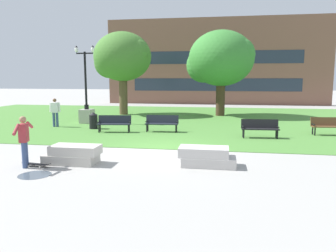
{
  "coord_description": "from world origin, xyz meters",
  "views": [
    {
      "loc": [
        2.56,
        -13.08,
        2.94
      ],
      "look_at": [
        0.65,
        -1.4,
        1.2
      ],
      "focal_mm": 35.0,
      "sensor_mm": 36.0,
      "label": 1
    }
  ],
  "objects": [
    {
      "name": "tree_near_left",
      "position": [
        2.4,
        12.84,
        4.37
      ],
      "size": [
        5.25,
        5.0,
        6.54
      ],
      "color": "#42301E",
      "rests_on": "grass_lawn"
    },
    {
      "name": "park_bench_near_left",
      "position": [
        -0.64,
        4.41,
        0.54
      ],
      "size": [
        1.82,
        0.59,
        0.9
      ],
      "color": "#1E232D",
      "rests_on": "grass_lawn"
    },
    {
      "name": "tree_near_right",
      "position": [
        -5.32,
        12.41,
        4.54
      ],
      "size": [
        4.77,
        4.55,
        6.53
      ],
      "color": "brown",
      "rests_on": "grass_lawn"
    },
    {
      "name": "puddle",
      "position": [
        -3.03,
        -4.2,
        0.0
      ],
      "size": [
        0.99,
        0.99,
        0.01
      ],
      "primitive_type": "cylinder",
      "color": "#47515B",
      "rests_on": "ground"
    },
    {
      "name": "trash_bin",
      "position": [
        -4.77,
        4.81,
        0.5
      ],
      "size": [
        0.49,
        0.49,
        0.96
      ],
      "color": "black",
      "rests_on": "grass_lawn"
    },
    {
      "name": "skateboard",
      "position": [
        -3.51,
        -3.3,
        0.09
      ],
      "size": [
        1.04,
        0.33,
        0.14
      ],
      "color": "black",
      "rests_on": "ground"
    },
    {
      "name": "park_bench_far_left",
      "position": [
        4.46,
        3.37,
        0.54
      ],
      "size": [
        1.82,
        0.62,
        0.9
      ],
      "color": "black",
      "rests_on": "grass_lawn"
    },
    {
      "name": "grass_lawn",
      "position": [
        0.0,
        10.0,
        0.01
      ],
      "size": [
        40.0,
        20.0,
        0.02
      ],
      "primitive_type": "cube",
      "color": "#4C8438",
      "rests_on": "ground"
    },
    {
      "name": "park_bench_near_right",
      "position": [
        8.08,
        4.78,
        0.54
      ],
      "size": [
        1.84,
        0.71,
        0.9
      ],
      "color": "brown",
      "rests_on": "grass_lawn"
    },
    {
      "name": "concrete_block_center",
      "position": [
        -2.48,
        -2.69,
        0.31
      ],
      "size": [
        1.91,
        0.9,
        0.64
      ],
      "color": "#B2ADA3",
      "rests_on": "ground"
    },
    {
      "name": "park_bench_far_right",
      "position": [
        -3.18,
        3.88,
        0.54
      ],
      "size": [
        1.86,
        0.79,
        0.9
      ],
      "color": "#1E232D",
      "rests_on": "grass_lawn"
    },
    {
      "name": "person_skateboarder",
      "position": [
        -3.82,
        -3.42,
        0.98
      ],
      "size": [
        0.43,
        1.55,
        1.71
      ],
      "color": "#384C7A",
      "rests_on": "ground"
    },
    {
      "name": "concrete_block_left",
      "position": [
        2.1,
        -2.26,
        0.31
      ],
      "size": [
        1.9,
        0.9,
        0.64
      ],
      "color": "#BCB7B2",
      "rests_on": "ground"
    },
    {
      "name": "ground_plane",
      "position": [
        0.0,
        0.0,
        0.0
      ],
      "size": [
        140.0,
        140.0,
        0.0
      ],
      "primitive_type": "plane",
      "color": "#A3A09B"
    },
    {
      "name": "lamp_post_right",
      "position": [
        -6.12,
        7.03,
        1.03
      ],
      "size": [
        1.32,
        0.8,
        4.98
      ],
      "color": "#ADA89E",
      "rests_on": "grass_lawn"
    },
    {
      "name": "building_facade_distant",
      "position": [
        1.81,
        24.5,
        4.75
      ],
      "size": [
        24.65,
        1.03,
        9.51
      ],
      "color": "brown",
      "rests_on": "ground"
    },
    {
      "name": "person_bystander_near_lawn",
      "position": [
        -7.32,
        5.16,
        0.98
      ],
      "size": [
        0.67,
        0.3,
        1.71
      ],
      "color": "#384C7A",
      "rests_on": "grass_lawn"
    }
  ]
}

